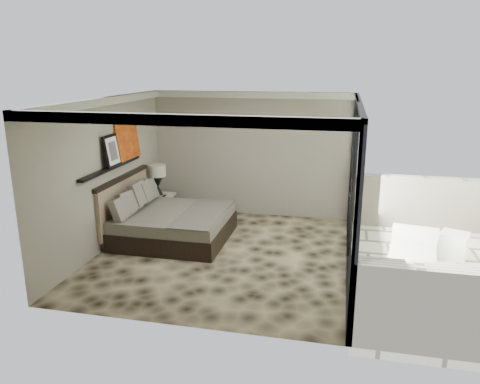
% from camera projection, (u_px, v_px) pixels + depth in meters
% --- Properties ---
extents(floor, '(5.00, 5.00, 0.00)m').
position_uv_depth(floor, '(223.00, 254.00, 8.60)').
color(floor, black).
rests_on(floor, ground).
extents(ceiling, '(4.50, 5.00, 0.02)m').
position_uv_depth(ceiling, '(222.00, 100.00, 7.86)').
color(ceiling, silver).
rests_on(ceiling, back_wall).
extents(back_wall, '(4.50, 0.02, 2.80)m').
position_uv_depth(back_wall, '(251.00, 155.00, 10.57)').
color(back_wall, gray).
rests_on(back_wall, floor).
extents(left_wall, '(0.02, 5.00, 2.80)m').
position_uv_depth(left_wall, '(106.00, 174.00, 8.70)').
color(left_wall, gray).
rests_on(left_wall, floor).
extents(glass_wall, '(0.08, 5.00, 2.80)m').
position_uv_depth(glass_wall, '(354.00, 187.00, 7.75)').
color(glass_wall, white).
rests_on(glass_wall, floor).
extents(terrace_slab, '(3.00, 5.00, 0.12)m').
position_uv_depth(terrace_slab, '(440.00, 277.00, 7.82)').
color(terrace_slab, beige).
rests_on(terrace_slab, ground).
extents(picture_ledge, '(0.12, 2.20, 0.05)m').
position_uv_depth(picture_ledge, '(112.00, 168.00, 8.76)').
color(picture_ledge, black).
rests_on(picture_ledge, left_wall).
extents(bed, '(2.14, 2.07, 1.18)m').
position_uv_depth(bed, '(169.00, 222.00, 9.27)').
color(bed, black).
rests_on(bed, floor).
extents(nightstand, '(0.58, 0.58, 0.54)m').
position_uv_depth(nightstand, '(161.00, 205.00, 10.65)').
color(nightstand, black).
rests_on(nightstand, floor).
extents(table_lamp, '(0.37, 0.37, 0.68)m').
position_uv_depth(table_lamp, '(158.00, 176.00, 10.48)').
color(table_lamp, black).
rests_on(table_lamp, nightstand).
extents(abstract_canvas, '(0.13, 0.90, 0.90)m').
position_uv_depth(abstract_canvas, '(127.00, 137.00, 9.33)').
color(abstract_canvas, '#A6370E').
rests_on(abstract_canvas, picture_ledge).
extents(framed_print, '(0.11, 0.50, 0.60)m').
position_uv_depth(framed_print, '(112.00, 151.00, 8.65)').
color(framed_print, black).
rests_on(framed_print, picture_ledge).
extents(ottoman, '(0.59, 0.59, 0.46)m').
position_uv_depth(ottoman, '(453.00, 245.00, 8.40)').
color(ottoman, white).
rests_on(ottoman, terrace_slab).
extents(lounger, '(1.02, 1.66, 0.61)m').
position_uv_depth(lounger, '(412.00, 263.00, 7.76)').
color(lounger, silver).
rests_on(lounger, terrace_slab).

